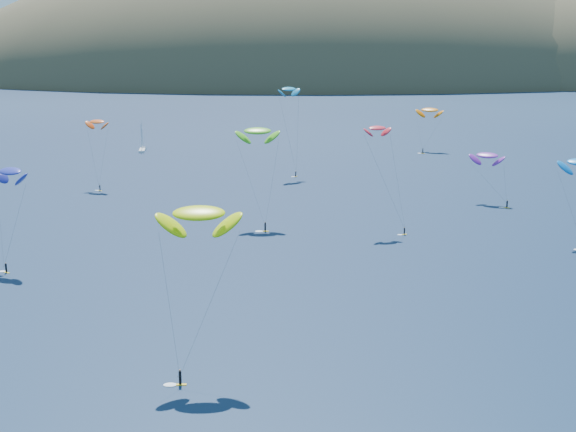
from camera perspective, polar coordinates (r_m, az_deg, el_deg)
The scene contains 10 objects.
island at distance 640.27m, azimuth 3.54°, elevation 8.95°, with size 730.00×300.00×210.00m.
sailboat at distance 291.28m, azimuth -10.33°, elevation 4.73°, with size 8.70×7.52×10.77m.
kitesurfer_1 at distance 232.41m, azimuth -13.43°, elevation 6.53°, with size 7.81×10.50×20.29m.
kitesurfer_2 at distance 108.30m, azimuth -6.36°, elevation 0.19°, with size 11.06×9.90×24.82m.
kitesurfer_3 at distance 186.59m, azimuth -2.18°, elevation 6.05°, with size 9.83×12.75×24.11m.
kitesurfer_4 at distance 243.72m, azimuth 0.06°, elevation 9.01°, with size 8.19×9.81×27.84m.
kitesurfer_6 at distance 214.71m, azimuth 13.98°, elevation 4.20°, with size 9.65×12.78×14.49m.
kitesurfer_9 at distance 181.68m, azimuth 6.38°, elevation 6.20°, with size 9.73×9.68×24.58m.
kitesurfer_10 at distance 163.24m, azimuth -19.14°, elevation 3.02°, with size 9.22×11.12×20.72m.
kitesurfer_11 at distance 293.31m, azimuth 10.04°, elevation 7.44°, with size 10.32×13.10×16.90m.
Camera 1 is at (-11.89, -73.16, 47.84)m, focal length 50.00 mm.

